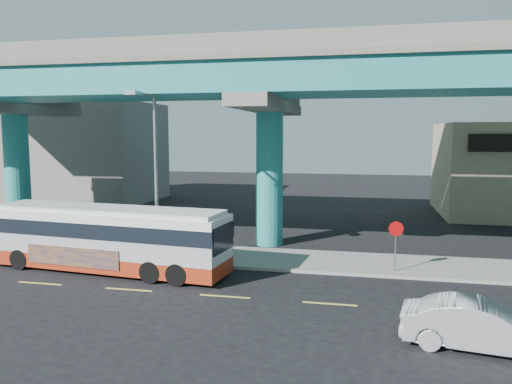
% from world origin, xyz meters
% --- Properties ---
extents(ground, '(120.00, 120.00, 0.00)m').
position_xyz_m(ground, '(0.00, 0.00, 0.00)').
color(ground, black).
rests_on(ground, ground).
extents(sidewalk, '(70.00, 4.00, 0.15)m').
position_xyz_m(sidewalk, '(0.00, 5.50, 0.07)').
color(sidewalk, gray).
rests_on(sidewalk, ground).
extents(lane_markings, '(58.00, 0.12, 0.01)m').
position_xyz_m(lane_markings, '(-0.00, -0.30, 0.01)').
color(lane_markings, '#D8C64C').
rests_on(lane_markings, ground).
extents(viaduct, '(52.00, 12.40, 11.70)m').
position_xyz_m(viaduct, '(-0.00, 9.11, 9.14)').
color(viaduct, teal).
rests_on(viaduct, ground).
extents(building_concrete, '(12.00, 10.00, 9.00)m').
position_xyz_m(building_concrete, '(-20.00, 24.00, 4.50)').
color(building_concrete, gray).
rests_on(building_concrete, ground).
extents(transit_bus, '(11.59, 3.66, 2.93)m').
position_xyz_m(transit_bus, '(-6.19, 2.09, 1.60)').
color(transit_bus, '#9D2B12').
rests_on(transit_bus, ground).
extents(sedan, '(2.88, 4.82, 1.43)m').
position_xyz_m(sedan, '(8.46, -3.30, 0.72)').
color(sedan, '#A6A5AA').
rests_on(sedan, ground).
extents(parked_car, '(3.08, 4.82, 1.46)m').
position_xyz_m(parked_car, '(-13.49, 5.74, 0.88)').
color(parked_car, '#2B2B30').
rests_on(parked_car, sidewalk).
extents(street_lamp, '(0.50, 2.61, 8.06)m').
position_xyz_m(street_lamp, '(-4.58, 3.43, 5.36)').
color(street_lamp, gray).
rests_on(street_lamp, sidewalk).
extents(stop_sign, '(0.67, 0.14, 2.25)m').
position_xyz_m(stop_sign, '(6.56, 4.18, 1.75)').
color(stop_sign, gray).
rests_on(stop_sign, sidewalk).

